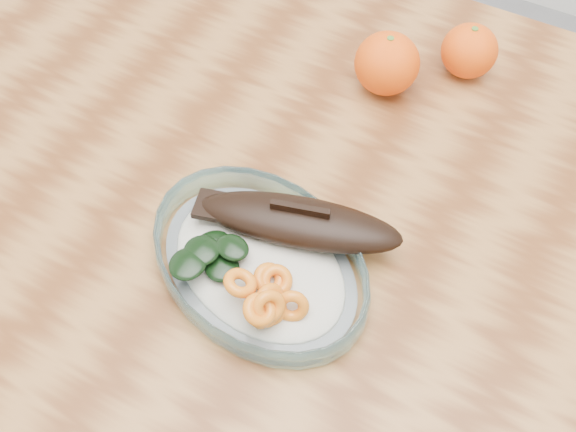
{
  "coord_description": "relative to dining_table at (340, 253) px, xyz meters",
  "views": [
    {
      "loc": [
        0.17,
        -0.45,
        1.37
      ],
      "look_at": [
        -0.04,
        -0.06,
        0.77
      ],
      "focal_mm": 45.0,
      "sensor_mm": 36.0,
      "label": 1
    }
  ],
  "objects": [
    {
      "name": "orange_left",
      "position": [
        0.04,
        0.26,
        0.13
      ],
      "size": [
        0.07,
        0.07,
        0.07
      ],
      "primitive_type": "sphere",
      "color": "#FA3E05",
      "rests_on": "dining_table"
    },
    {
      "name": "dining_table",
      "position": [
        0.0,
        0.0,
        0.0
      ],
      "size": [
        1.2,
        0.8,
        0.75
      ],
      "color": "brown",
      "rests_on": "ground"
    },
    {
      "name": "orange_right",
      "position": [
        -0.04,
        0.18,
        0.14
      ],
      "size": [
        0.08,
        0.08,
        0.08
      ],
      "primitive_type": "sphere",
      "color": "#FA3E05",
      "rests_on": "dining_table"
    },
    {
      "name": "plated_meal",
      "position": [
        -0.04,
        -0.12,
        0.12
      ],
      "size": [
        0.58,
        0.58,
        0.07
      ],
      "rotation": [
        0.0,
        0.0,
        -0.34
      ],
      "color": "white",
      "rests_on": "dining_table"
    }
  ]
}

